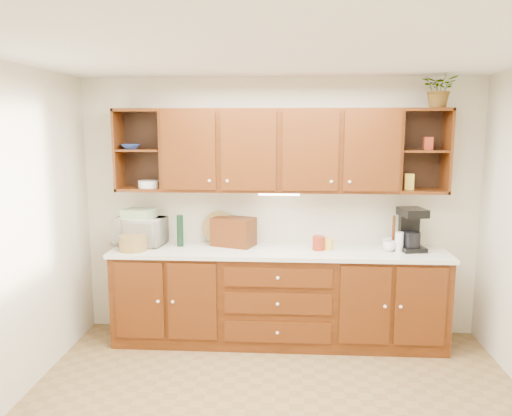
# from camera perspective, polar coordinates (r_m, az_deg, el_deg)

# --- Properties ---
(ceiling) EXTENTS (4.00, 4.00, 0.00)m
(ceiling) POSITION_cam_1_polar(r_m,az_deg,el_deg) (3.31, 2.34, 17.64)
(ceiling) COLOR white
(ceiling) RESTS_ON back_wall
(back_wall) EXTENTS (4.00, 0.00, 4.00)m
(back_wall) POSITION_cam_1_polar(r_m,az_deg,el_deg) (5.09, 2.67, 0.03)
(back_wall) COLOR beige
(back_wall) RESTS_ON floor
(base_cabinets) EXTENTS (3.20, 0.60, 0.90)m
(base_cabinets) POSITION_cam_1_polar(r_m,az_deg,el_deg) (5.01, 2.54, -10.16)
(base_cabinets) COLOR #3A1A06
(base_cabinets) RESTS_ON floor
(countertop) EXTENTS (3.24, 0.64, 0.04)m
(countertop) POSITION_cam_1_polar(r_m,az_deg,el_deg) (4.87, 2.58, -4.98)
(countertop) COLOR silver
(countertop) RESTS_ON base_cabinets
(upper_cabinets) EXTENTS (3.20, 0.33, 0.80)m
(upper_cabinets) POSITION_cam_1_polar(r_m,az_deg,el_deg) (4.87, 2.81, 6.62)
(upper_cabinets) COLOR #3A1A06
(upper_cabinets) RESTS_ON back_wall
(undercabinet_light) EXTENTS (0.40, 0.05, 0.02)m
(undercabinet_light) POSITION_cam_1_polar(r_m,az_deg,el_deg) (4.86, 2.65, 1.60)
(undercabinet_light) COLOR white
(undercabinet_light) RESTS_ON upper_cabinets
(wicker_basket) EXTENTS (0.32, 0.32, 0.15)m
(wicker_basket) POSITION_cam_1_polar(r_m,az_deg,el_deg) (4.94, -13.88, -3.90)
(wicker_basket) COLOR #A27E43
(wicker_basket) RESTS_ON countertop
(microwave) EXTENTS (0.54, 0.40, 0.27)m
(microwave) POSITION_cam_1_polar(r_m,az_deg,el_deg) (5.16, -13.19, -2.61)
(microwave) COLOR beige
(microwave) RESTS_ON countertop
(towel_stack) EXTENTS (0.35, 0.29, 0.09)m
(towel_stack) POSITION_cam_1_polar(r_m,az_deg,el_deg) (5.13, -13.26, -0.62)
(towel_stack) COLOR #DDE069
(towel_stack) RESTS_ON microwave
(wine_bottle) EXTENTS (0.08, 0.08, 0.31)m
(wine_bottle) POSITION_cam_1_polar(r_m,az_deg,el_deg) (5.01, -8.67, -2.58)
(wine_bottle) COLOR black
(wine_bottle) RESTS_ON countertop
(woven_tray) EXTENTS (0.34, 0.11, 0.33)m
(woven_tray) POSITION_cam_1_polar(r_m,az_deg,el_deg) (5.12, -4.29, -3.95)
(woven_tray) COLOR #A27E43
(woven_tray) RESTS_ON countertop
(bread_box) EXTENTS (0.46, 0.37, 0.28)m
(bread_box) POSITION_cam_1_polar(r_m,az_deg,el_deg) (4.99, -2.58, -2.72)
(bread_box) COLOR #3A1A06
(bread_box) RESTS_ON countertop
(mug_tree) EXTENTS (0.27, 0.28, 0.33)m
(mug_tree) POSITION_cam_1_polar(r_m,az_deg,el_deg) (5.04, 15.37, -3.98)
(mug_tree) COLOR #3A1A06
(mug_tree) RESTS_ON countertop
(canister_red) EXTENTS (0.15, 0.15, 0.14)m
(canister_red) POSITION_cam_1_polar(r_m,az_deg,el_deg) (4.86, 7.17, -4.00)
(canister_red) COLOR maroon
(canister_red) RESTS_ON countertop
(canister_white) EXTENTS (0.10, 0.10, 0.18)m
(canister_white) POSITION_cam_1_polar(r_m,az_deg,el_deg) (4.96, 16.03, -3.73)
(canister_white) COLOR white
(canister_white) RESTS_ON countertop
(canister_yellow) EXTENTS (0.11, 0.11, 0.11)m
(canister_yellow) POSITION_cam_1_polar(r_m,az_deg,el_deg) (4.89, 8.27, -4.11)
(canister_yellow) COLOR gold
(canister_yellow) RESTS_ON countertop
(coffee_maker) EXTENTS (0.26, 0.32, 0.41)m
(coffee_maker) POSITION_cam_1_polar(r_m,az_deg,el_deg) (5.04, 17.30, -2.38)
(coffee_maker) COLOR black
(coffee_maker) RESTS_ON countertop
(bowl_stack) EXTENTS (0.24, 0.24, 0.05)m
(bowl_stack) POSITION_cam_1_polar(r_m,az_deg,el_deg) (5.10, -14.14, 6.82)
(bowl_stack) COLOR navy
(bowl_stack) RESTS_ON upper_cabinets
(plate_stack) EXTENTS (0.22, 0.22, 0.07)m
(plate_stack) POSITION_cam_1_polar(r_m,az_deg,el_deg) (5.06, -12.20, 2.69)
(plate_stack) COLOR white
(plate_stack) RESTS_ON upper_cabinets
(pantry_box_yellow) EXTENTS (0.09, 0.07, 0.15)m
(pantry_box_yellow) POSITION_cam_1_polar(r_m,az_deg,el_deg) (5.01, 17.08, 2.89)
(pantry_box_yellow) COLOR gold
(pantry_box_yellow) RESTS_ON upper_cabinets
(pantry_box_red) EXTENTS (0.08, 0.08, 0.12)m
(pantry_box_red) POSITION_cam_1_polar(r_m,az_deg,el_deg) (5.02, 19.07, 6.98)
(pantry_box_red) COLOR maroon
(pantry_box_red) RESTS_ON upper_cabinets
(potted_plant) EXTENTS (0.40, 0.38, 0.35)m
(potted_plant) POSITION_cam_1_polar(r_m,az_deg,el_deg) (5.04, 20.32, 12.68)
(potted_plant) COLOR #999999
(potted_plant) RESTS_ON upper_cabinets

